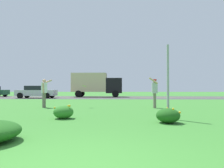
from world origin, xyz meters
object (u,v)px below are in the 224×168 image
at_px(box_truck_black, 96,84).
at_px(sign_post_near_path, 168,82).
at_px(person_catcher_red_cap_gray_shirt, 155,90).
at_px(person_thrower_white_shirt, 44,90).
at_px(frisbee_lime, 84,86).
at_px(car_silver_center_left, 36,92).

bearing_deg(box_truck_black, sign_post_near_path, -76.29).
bearing_deg(sign_post_near_path, person_catcher_red_cap_gray_shirt, 86.92).
distance_m(person_thrower_white_shirt, person_catcher_red_cap_gray_shirt, 6.44).
xyz_separation_m(person_thrower_white_shirt, frisbee_lime, (2.33, 0.24, 0.26)).
distance_m(car_silver_center_left, box_truck_black, 7.75).
bearing_deg(person_catcher_red_cap_gray_shirt, frisbee_lime, 175.73).
xyz_separation_m(person_thrower_white_shirt, person_catcher_red_cap_gray_shirt, (6.44, -0.07, 0.00)).
distance_m(person_catcher_red_cap_gray_shirt, frisbee_lime, 4.13).
xyz_separation_m(person_catcher_red_cap_gray_shirt, box_truck_black, (-5.19, 16.04, 0.79)).
xyz_separation_m(frisbee_lime, car_silver_center_left, (-7.72, 11.89, -0.53)).
height_order(person_thrower_white_shirt, person_catcher_red_cap_gray_shirt, person_catcher_red_cap_gray_shirt).
xyz_separation_m(person_thrower_white_shirt, car_silver_center_left, (-5.40, 12.12, -0.27)).
distance_m(sign_post_near_path, car_silver_center_left, 20.17).
relative_size(sign_post_near_path, car_silver_center_left, 0.61).
distance_m(sign_post_near_path, box_truck_black, 20.94).
height_order(sign_post_near_path, person_thrower_white_shirt, sign_post_near_path).
xyz_separation_m(person_thrower_white_shirt, box_truck_black, (1.24, 15.97, 0.80)).
relative_size(sign_post_near_path, frisbee_lime, 10.19).
bearing_deg(car_silver_center_left, person_catcher_red_cap_gray_shirt, -45.86).
height_order(sign_post_near_path, frisbee_lime, sign_post_near_path).
bearing_deg(person_thrower_white_shirt, sign_post_near_path, -35.15).
xyz_separation_m(sign_post_near_path, car_silver_center_left, (-11.60, 16.49, -0.62)).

